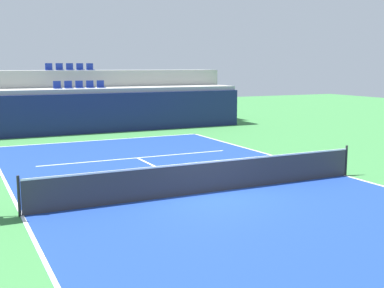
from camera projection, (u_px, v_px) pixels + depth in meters
ground_plane at (208, 193)px, 15.20m from camera, size 80.00×80.00×0.00m
court_surface at (208, 193)px, 15.20m from camera, size 11.00×24.00×0.01m
baseline_far at (101, 140)px, 25.81m from camera, size 11.00×0.10×0.00m
sideline_left at (22, 216)px, 12.84m from camera, size 0.10×24.00×0.00m
sideline_right at (344, 175)px, 17.55m from camera, size 0.10×24.00×0.00m
service_line_far at (137, 158)px, 20.88m from camera, size 8.26×0.10×0.00m
centre_service_line at (167, 172)px, 18.04m from camera, size 0.10×6.40×0.00m
back_wall at (87, 114)px, 28.19m from camera, size 19.75×0.30×2.28m
stands_tier_lower at (81, 110)px, 29.37m from camera, size 19.75×2.40×2.53m
stands_tier_upper at (71, 99)px, 31.42m from camera, size 19.75×2.40×3.56m
seating_row_lower at (80, 86)px, 29.24m from camera, size 3.01×0.44×0.44m
seating_row_upper at (70, 68)px, 31.21m from camera, size 3.01×0.44×0.44m
tennis_net at (208, 177)px, 15.12m from camera, size 11.08×0.08×1.07m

